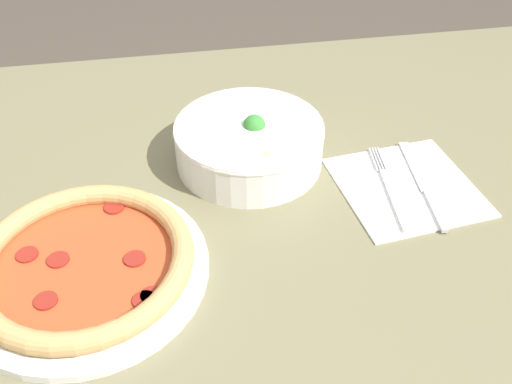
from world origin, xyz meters
The scene contains 6 objects.
dining_table centered at (0.00, 0.00, 0.64)m, with size 1.39×0.94×0.73m.
pizza centered at (-0.19, -0.08, 0.75)m, with size 0.29×0.29×0.04m.
bowl centered at (0.03, 0.11, 0.77)m, with size 0.22×0.22×0.08m.
napkin centered at (0.24, 0.01, 0.73)m, with size 0.20×0.20×0.00m.
fork centered at (0.21, 0.01, 0.74)m, with size 0.03×0.18×0.00m.
knife centered at (0.26, 0.00, 0.74)m, with size 0.03×0.19×0.01m.
Camera 1 is at (-0.07, -0.56, 1.25)m, focal length 40.00 mm.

